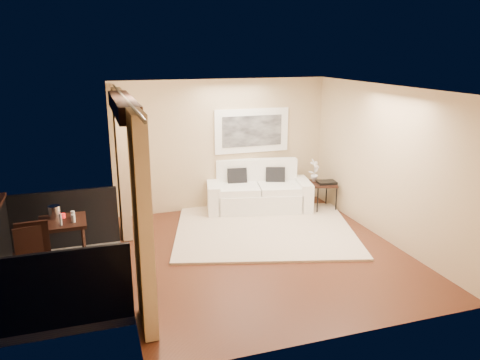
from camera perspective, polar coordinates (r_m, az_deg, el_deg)
floor at (r=7.90m, az=2.93°, el=-8.82°), size 5.00×5.00×0.00m
room_shell at (r=6.77m, az=-14.08°, el=8.82°), size 5.00×6.40×5.00m
balcony at (r=7.42m, az=-22.07°, el=-10.22°), size 1.81×2.60×1.17m
curtains at (r=7.00m, az=-13.27°, el=-0.83°), size 0.16×4.80×2.64m
artwork at (r=9.87m, az=1.46°, el=6.02°), size 1.62×0.07×0.92m
rug at (r=8.81m, az=2.97°, el=-6.01°), size 3.88×3.59×0.04m
sofa at (r=9.83m, az=2.21°, el=-1.57°), size 2.27×1.34×1.02m
side_table at (r=9.89m, az=10.04°, el=-0.67°), size 0.67×0.67×0.59m
tray at (r=9.84m, az=10.50°, el=-0.28°), size 0.41×0.32×0.05m
orchid at (r=9.90m, az=9.07°, el=1.18°), size 0.31×0.28×0.48m
bistro_table at (r=7.51m, az=-20.82°, el=-5.24°), size 0.70×0.70×0.81m
balcony_chair_far at (r=7.22m, az=-24.17°, el=-7.96°), size 0.50×0.50×0.95m
balcony_chair_near at (r=7.07m, az=-23.81°, el=-8.12°), size 0.47×0.47×1.00m
ice_bucket at (r=7.58m, az=-21.69°, el=-3.67°), size 0.18×0.18×0.20m
candle at (r=7.58m, az=-20.72°, el=-4.09°), size 0.06×0.06×0.07m
vase at (r=7.26m, az=-21.03°, el=-4.52°), size 0.04×0.04×0.18m
glass_a at (r=7.34m, az=-19.67°, el=-4.43°), size 0.06×0.06×0.12m
glass_b at (r=7.50m, az=-19.70°, el=-4.01°), size 0.06×0.06×0.12m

